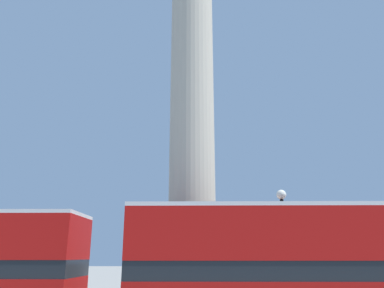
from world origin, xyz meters
name	(u,v)px	position (x,y,z in m)	size (l,w,h in m)	color
monument_column	(192,167)	(0.00, 0.00, 6.85)	(6.28, 6.28, 21.44)	#ADA593
bus_c	(310,271)	(3.89, -4.88, 2.39)	(11.12, 3.14, 4.33)	#A80F0C
street_lamp	(286,256)	(3.69, -1.99, 2.84)	(0.39, 0.39, 5.37)	black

